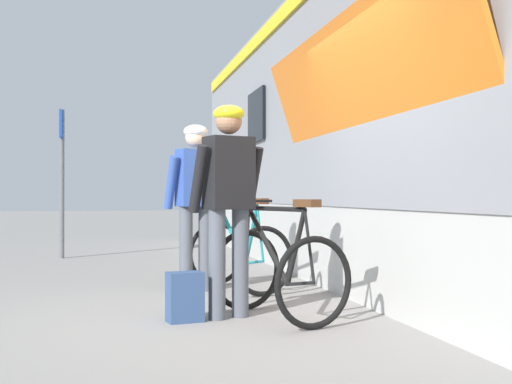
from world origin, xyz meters
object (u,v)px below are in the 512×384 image
Objects in this scene: cyclist_far_in_dark at (229,191)px; backpack_on_platform at (185,297)px; bicycle_far_black at (278,270)px; bicycle_near_teal at (239,253)px; cyclist_near_in_blue at (196,192)px; platform_sign_post at (62,158)px.

cyclist_far_in_dark reaches higher than backpack_on_platform.
cyclist_far_in_dark is at bearing 159.96° from bicycle_far_black.
bicycle_near_teal is 1.00× the size of bicycle_far_black.
backpack_on_platform is at bearing -166.38° from cyclist_far_in_dark.
cyclist_near_in_blue is 1.92m from bicycle_far_black.
bicycle_near_teal is 1.73m from bicycle_far_black.
cyclist_near_in_blue is at bearing 104.70° from bicycle_far_black.
backpack_on_platform is at bearing 176.21° from bicycle_far_black.
cyclist_near_in_blue is 1.42× the size of bicycle_near_teal.
platform_sign_post reaches higher than bicycle_near_teal.
bicycle_far_black is 0.78m from backpack_on_platform.
cyclist_far_in_dark reaches higher than bicycle_far_black.
bicycle_near_teal is at bearing -2.48° from cyclist_near_in_blue.
cyclist_far_in_dark is 1.42× the size of bicycle_near_teal.
backpack_on_platform is at bearing -99.92° from cyclist_near_in_blue.
bicycle_near_teal is at bearing 55.03° from backpack_on_platform.
bicycle_far_black is (-0.01, -1.73, 0.00)m from bicycle_near_teal.
cyclist_near_in_blue is 4.57m from platform_sign_post.
bicycle_far_black reaches higher than backpack_on_platform.
cyclist_near_in_blue and cyclist_far_in_dark have the same top height.
platform_sign_post is (-1.71, 5.83, 0.57)m from cyclist_far_in_dark.
cyclist_far_in_dark is 0.94m from backpack_on_platform.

